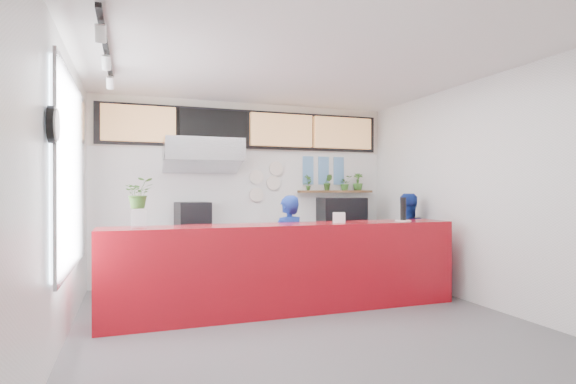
{
  "coord_description": "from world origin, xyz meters",
  "views": [
    {
      "loc": [
        -1.86,
        -4.91,
        1.53
      ],
      "look_at": [
        0.1,
        0.7,
        1.5
      ],
      "focal_mm": 28.0,
      "sensor_mm": 36.0,
      "label": 1
    }
  ],
  "objects": [
    {
      "name": "floor",
      "position": [
        0.0,
        0.0,
        0.0
      ],
      "size": [
        5.0,
        5.0,
        0.0
      ],
      "primitive_type": "plane",
      "color": "slate",
      "rests_on": "ground"
    },
    {
      "name": "ceiling",
      "position": [
        0.0,
        0.0,
        3.0
      ],
      "size": [
        5.0,
        5.0,
        0.0
      ],
      "primitive_type": "plane",
      "rotation": [
        3.14,
        0.0,
        0.0
      ],
      "color": "silver"
    },
    {
      "name": "wall_back",
      "position": [
        0.0,
        2.5,
        1.5
      ],
      "size": [
        5.0,
        0.0,
        5.0
      ],
      "primitive_type": "plane",
      "rotation": [
        1.57,
        0.0,
        0.0
      ],
      "color": "white",
      "rests_on": "ground"
    },
    {
      "name": "wall_left",
      "position": [
        -2.5,
        0.0,
        1.5
      ],
      "size": [
        0.0,
        5.0,
        5.0
      ],
      "primitive_type": "plane",
      "rotation": [
        1.57,
        0.0,
        1.57
      ],
      "color": "white",
      "rests_on": "ground"
    },
    {
      "name": "wall_right",
      "position": [
        2.5,
        0.0,
        1.5
      ],
      "size": [
        0.0,
        5.0,
        5.0
      ],
      "primitive_type": "plane",
      "rotation": [
        1.57,
        0.0,
        -1.57
      ],
      "color": "white",
      "rests_on": "ground"
    },
    {
      "name": "service_counter",
      "position": [
        0.0,
        0.4,
        0.55
      ],
      "size": [
        4.5,
        0.6,
        1.1
      ],
      "primitive_type": "cube",
      "color": "#A20B16",
      "rests_on": "ground"
    },
    {
      "name": "cream_band",
      "position": [
        0.0,
        2.49,
        2.6
      ],
      "size": [
        5.0,
        0.02,
        0.8
      ],
      "primitive_type": "cube",
      "color": "beige",
      "rests_on": "wall_back"
    },
    {
      "name": "prep_bench",
      "position": [
        -0.8,
        2.2,
        0.45
      ],
      "size": [
        1.8,
        0.6,
        0.9
      ],
      "primitive_type": "cube",
      "color": "#B2B5BA",
      "rests_on": "ground"
    },
    {
      "name": "panini_oven",
      "position": [
        -0.96,
        2.2,
        1.12
      ],
      "size": [
        0.54,
        0.54,
        0.44
      ],
      "primitive_type": "cube",
      "rotation": [
        0.0,
        0.0,
        0.12
      ],
      "color": "black",
      "rests_on": "prep_bench"
    },
    {
      "name": "extraction_hood",
      "position": [
        -0.8,
        2.15,
        2.15
      ],
      "size": [
        1.2,
        0.7,
        0.35
      ],
      "primitive_type": "cube",
      "color": "#B2B5BA",
      "rests_on": "ceiling"
    },
    {
      "name": "hood_lip",
      "position": [
        -0.8,
        2.15,
        1.95
      ],
      "size": [
        1.2,
        0.69,
        0.31
      ],
      "primitive_type": "cube",
      "rotation": [
        -0.35,
        0.0,
        0.0
      ],
      "color": "#B2B5BA",
      "rests_on": "ceiling"
    },
    {
      "name": "right_bench",
      "position": [
        1.5,
        2.2,
        0.45
      ],
      "size": [
        1.8,
        0.6,
        0.9
      ],
      "primitive_type": "cube",
      "color": "#B2B5BA",
      "rests_on": "ground"
    },
    {
      "name": "espresso_machine",
      "position": [
        1.62,
        2.2,
        1.15
      ],
      "size": [
        0.81,
        0.62,
        0.49
      ],
      "primitive_type": "cube",
      "rotation": [
        0.0,
        0.0,
        -0.09
      ],
      "color": "black",
      "rests_on": "right_bench"
    },
    {
      "name": "espresso_tray",
      "position": [
        1.62,
        2.2,
        1.38
      ],
      "size": [
        0.63,
        0.49,
        0.05
      ],
      "primitive_type": "cube",
      "rotation": [
        0.0,
        0.0,
        0.2
      ],
      "color": "#B1B4B8",
      "rests_on": "espresso_machine"
    },
    {
      "name": "herb_shelf",
      "position": [
        1.6,
        2.4,
        1.5
      ],
      "size": [
        1.4,
        0.18,
        0.04
      ],
      "primitive_type": "cube",
      "color": "brown",
      "rests_on": "wall_back"
    },
    {
      "name": "menu_board_far_left",
      "position": [
        -1.75,
        2.38,
        2.55
      ],
      "size": [
        1.1,
        0.1,
        0.55
      ],
      "primitive_type": "cube",
      "color": "tan",
      "rests_on": "wall_back"
    },
    {
      "name": "menu_board_mid_left",
      "position": [
        -0.59,
        2.38,
        2.55
      ],
      "size": [
        1.1,
        0.1,
        0.55
      ],
      "primitive_type": "cube",
      "color": "black",
      "rests_on": "wall_back"
    },
    {
      "name": "menu_board_mid_right",
      "position": [
        0.57,
        2.38,
        2.55
      ],
      "size": [
        1.1,
        0.1,
        0.55
      ],
      "primitive_type": "cube",
      "color": "tan",
      "rests_on": "wall_back"
    },
    {
      "name": "menu_board_far_right",
      "position": [
        1.73,
        2.38,
        2.55
      ],
      "size": [
        1.1,
        0.1,
        0.55
      ],
      "primitive_type": "cube",
      "color": "tan",
      "rests_on": "wall_back"
    },
    {
      "name": "soffit",
      "position": [
        0.0,
        2.46,
        2.55
      ],
      "size": [
        4.8,
        0.04,
        0.65
      ],
      "primitive_type": "cube",
      "color": "black",
      "rests_on": "wall_back"
    },
    {
      "name": "window_pane",
      "position": [
        -2.47,
        0.3,
        1.7
      ],
      "size": [
        0.04,
        2.2,
        1.9
      ],
      "primitive_type": "cube",
      "color": "silver",
      "rests_on": "wall_left"
    },
    {
      "name": "window_frame",
      "position": [
        -2.45,
        0.3,
        1.7
      ],
      "size": [
        0.03,
        2.3,
        2.0
      ],
      "primitive_type": "cube",
      "color": "#B2B5BA",
      "rests_on": "wall_left"
    },
    {
      "name": "wall_clock_rim",
      "position": [
        -2.46,
        -0.9,
        2.05
      ],
      "size": [
        0.05,
        0.3,
        0.3
      ],
      "primitive_type": "cylinder",
      "rotation": [
        0.0,
        1.57,
        0.0
      ],
      "color": "black",
      "rests_on": "wall_left"
    },
    {
      "name": "wall_clock_face",
      "position": [
        -2.43,
        -0.9,
        2.05
      ],
      "size": [
        0.02,
        0.26,
        0.26
      ],
      "primitive_type": "cylinder",
      "rotation": [
        0.0,
        1.57,
        0.0
      ],
      "color": "white",
      "rests_on": "wall_left"
    },
    {
      "name": "track_rail",
      "position": [
        -2.1,
        0.0,
        2.94
      ],
      "size": [
        0.05,
        2.4,
        0.04
      ],
      "primitive_type": "cube",
      "color": "black",
      "rests_on": "ceiling"
    },
    {
      "name": "dec_plate_a",
      "position": [
        0.15,
        2.47,
        1.75
      ],
      "size": [
        0.24,
        0.03,
        0.24
      ],
      "primitive_type": "cylinder",
      "rotation": [
        1.57,
        0.0,
        0.0
      ],
      "color": "silver",
      "rests_on": "wall_back"
    },
    {
      "name": "dec_plate_b",
      "position": [
        0.45,
        2.47,
        1.65
      ],
      "size": [
        0.24,
        0.03,
        0.24
      ],
      "primitive_type": "cylinder",
      "rotation": [
        1.57,
        0.0,
        0.0
      ],
      "color": "silver",
      "rests_on": "wall_back"
    },
    {
      "name": "dec_plate_c",
      "position": [
        0.15,
        2.47,
        1.45
      ],
      "size": [
        0.24,
        0.03,
        0.24
      ],
      "primitive_type": "cylinder",
      "rotation": [
        1.57,
        0.0,
        0.0
      ],
      "color": "silver",
      "rests_on": "wall_back"
    },
    {
      "name": "dec_plate_d",
      "position": [
        0.5,
        2.47,
        1.9
      ],
      "size": [
        0.24,
        0.03,
        0.24
      ],
      "primitive_type": "cylinder",
      "rotation": [
        1.57,
        0.0,
        0.0
      ],
      "color": "silver",
      "rests_on": "wall_back"
    },
    {
      "name": "photo_frame_a",
      "position": [
        1.1,
        2.48,
        2.0
      ],
      "size": [
        0.2,
        0.02,
        0.25
      ],
      "primitive_type": "cube",
      "color": "#598CBF",
      "rests_on": "wall_back"
    },
    {
      "name": "photo_frame_b",
      "position": [
        1.4,
        2.48,
        2.0
      ],
      "size": [
        0.2,
        0.02,
        0.25
      ],
      "primitive_type": "cube",
      "color": "#598CBF",
      "rests_on": "wall_back"
    },
    {
      "name": "photo_frame_c",
      "position": [
        1.7,
        2.48,
        2.0
      ],
      "size": [
        0.2,
        0.02,
        0.25
      ],
      "primitive_type": "cube",
      "color": "#598CBF",
      "rests_on": "wall_back"
    },
    {
      "name": "photo_frame_d",
      "position": [
        1.1,
        2.48,
        1.75
      ],
      "size": [
        0.2,
        0.02,
        0.25
      ],
      "primitive_type": "cube",
      "color": "#598CBF",
      "rests_on": "wall_back"
    },
    {
      "name": "photo_frame_e",
      "position": [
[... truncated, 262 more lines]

